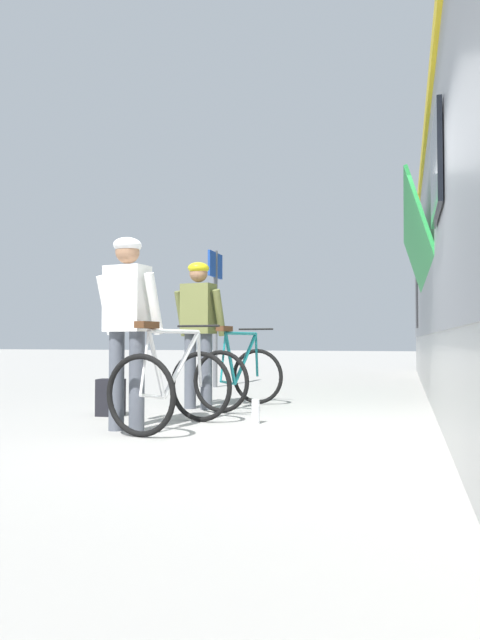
# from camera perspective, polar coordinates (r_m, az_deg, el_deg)

# --- Properties ---
(ground_plane) EXTENTS (80.00, 80.00, 0.00)m
(ground_plane) POSITION_cam_1_polar(r_m,az_deg,el_deg) (4.98, 3.28, -11.51)
(ground_plane) COLOR #A09E99
(cyclist_near_in_olive) EXTENTS (0.64, 0.37, 1.76)m
(cyclist_near_in_olive) POSITION_cam_1_polar(r_m,az_deg,el_deg) (6.92, -4.14, -0.09)
(cyclist_near_in_olive) COLOR #4C515B
(cyclist_near_in_olive) RESTS_ON ground
(cyclist_far_in_white) EXTENTS (0.64, 0.36, 1.76)m
(cyclist_far_in_white) POSITION_cam_1_polar(r_m,az_deg,el_deg) (5.33, -11.13, 0.52)
(cyclist_far_in_white) COLOR #4C515B
(cyclist_far_in_white) RESTS_ON ground
(bicycle_near_teal) EXTENTS (0.88, 1.18, 0.99)m
(bicycle_near_teal) POSITION_cam_1_polar(r_m,az_deg,el_deg) (6.99, -0.00, -5.47)
(bicycle_near_teal) COLOR black
(bicycle_near_teal) RESTS_ON ground
(bicycle_far_white) EXTENTS (0.89, 1.18, 0.99)m
(bicycle_far_white) POSITION_cam_1_polar(r_m,az_deg,el_deg) (5.40, -6.71, -6.47)
(bicycle_far_white) COLOR black
(bicycle_far_white) RESTS_ON ground
(backpack_on_platform) EXTENTS (0.29, 0.20, 0.40)m
(backpack_on_platform) POSITION_cam_1_polar(r_m,az_deg,el_deg) (6.44, -12.73, -7.51)
(backpack_on_platform) COLOR black
(backpack_on_platform) RESTS_ON ground
(water_bottle_near_the_bikes) EXTENTS (0.08, 0.08, 0.24)m
(water_bottle_near_the_bikes) POSITION_cam_1_polar(r_m,az_deg,el_deg) (5.71, 1.56, -9.08)
(water_bottle_near_the_bikes) COLOR silver
(water_bottle_near_the_bikes) RESTS_ON ground
(platform_sign_post) EXTENTS (0.08, 0.70, 2.40)m
(platform_sign_post) POSITION_cam_1_polar(r_m,az_deg,el_deg) (10.12, -2.47, 2.52)
(platform_sign_post) COLOR #595B60
(platform_sign_post) RESTS_ON ground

